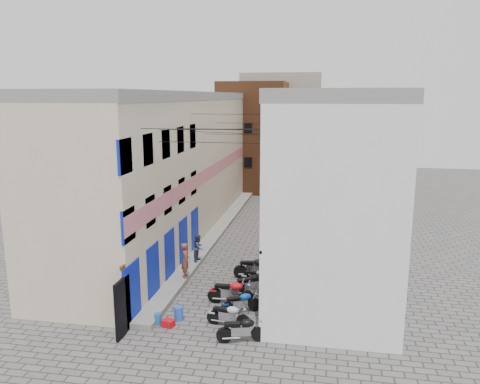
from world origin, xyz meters
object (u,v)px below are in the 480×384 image
Objects in this scene: motorcycle_d at (231,291)px; water_jug_far at (179,313)px; motorcycle_c at (241,301)px; motorcycle_b at (228,314)px; red_crate at (168,323)px; motorcycle_f at (258,276)px; motorcycle_e at (253,283)px; person_b at (199,248)px; motorcycle_a at (242,328)px; person_a at (186,260)px; motorcycle_g at (255,267)px; water_jug_near at (158,319)px.

motorcycle_d is 3.60× the size of water_jug_far.
motorcycle_d is at bearing -170.72° from motorcycle_c.
motorcycle_b is 2.35m from red_crate.
motorcycle_d is 1.22× the size of motorcycle_f.
person_b is (-3.36, 3.21, 0.38)m from motorcycle_e.
red_crate is at bearing -116.83° from motorcycle_a.
person_b is (-3.43, 2.17, 0.48)m from motorcycle_f.
motorcycle_c is 1.02× the size of motorcycle_f.
person_a is (-3.60, 4.98, 0.56)m from motorcycle_a.
motorcycle_b is 4.97m from motorcycle_g.
motorcycle_a is 3.09m from red_crate.
person_b is (-3.17, 1.27, 0.36)m from motorcycle_g.
motorcycle_d is 4.66× the size of red_crate.
water_jug_far is at bearing -166.07° from person_b.
motorcycle_b is at bearing -11.28° from motorcycle_g.
motorcycle_d is 0.98× the size of motorcycle_g.
water_jug_near is at bearing 164.81° from person_a.
motorcycle_d is at bearing -142.56° from person_b.
person_b is 6.77m from red_crate.
water_jug_near is (-3.28, -4.42, -0.26)m from motorcycle_f.
motorcycle_g reaches higher than water_jug_near.
water_jug_far is at bearing -28.15° from motorcycle_f.
motorcycle_e is 4.67m from water_jug_near.
person_a reaches higher than motorcycle_a.
person_a is at bearing -79.20° from motorcycle_g.
motorcycle_f is 5.35m from red_crate.
motorcycle_b is 0.83× the size of motorcycle_g.
person_a reaches higher than motorcycle_d.
motorcycle_g is (-0.18, 1.95, 0.02)m from motorcycle_e.
person_a is (-3.36, 0.87, 0.52)m from motorcycle_e.
person_b is 6.63m from water_jug_near.
motorcycle_e is 1.95m from motorcycle_g.
person_a is 3.95m from water_jug_far.
motorcycle_b is 0.85× the size of motorcycle_d.
motorcycle_e reaches higher than motorcycle_a.
motorcycle_c reaches higher than motorcycle_f.
motorcycle_b is at bearing 11.66° from red_crate.
motorcycle_e is at bearing 1.08° from motorcycle_f.
motorcycle_c is 3.03× the size of water_jug_far.
motorcycle_a is at bearing 7.06° from motorcycle_f.
motorcycle_a is 4.09× the size of water_jug_near.
motorcycle_b is at bearing 7.55° from motorcycle_d.
motorcycle_e is at bearing 51.64° from red_crate.
motorcycle_f is at bearing -116.19° from person_b.
motorcycle_b is 3.06× the size of water_jug_far.
motorcycle_g is at bearing 168.35° from motorcycle_d.
motorcycle_d is at bearing -176.86° from motorcycle_a.
water_jug_near is 0.47m from red_crate.
red_crate is at bearing -112.09° from water_jug_far.
motorcycle_e is at bearing 49.01° from water_jug_far.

